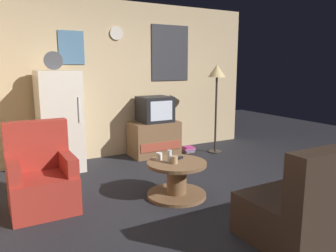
% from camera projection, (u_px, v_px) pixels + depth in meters
% --- Properties ---
extents(ground_plane, '(12.00, 12.00, 0.00)m').
position_uv_depth(ground_plane, '(197.00, 202.00, 3.84)').
color(ground_plane, '#232328').
extents(wall_with_art, '(5.20, 0.12, 2.64)m').
position_uv_depth(wall_with_art, '(119.00, 80.00, 5.71)').
color(wall_with_art, '#D1B284').
rests_on(wall_with_art, ground_plane).
extents(fridge, '(0.60, 0.62, 1.77)m').
position_uv_depth(fridge, '(60.00, 121.00, 4.90)').
color(fridge, silver).
rests_on(fridge, ground_plane).
extents(tv_stand, '(0.84, 0.53, 0.60)m').
position_uv_depth(tv_stand, '(154.00, 138.00, 5.82)').
color(tv_stand, brown).
rests_on(tv_stand, ground_plane).
extents(crt_tv, '(0.54, 0.51, 0.44)m').
position_uv_depth(crt_tv, '(155.00, 109.00, 5.74)').
color(crt_tv, black).
rests_on(crt_tv, tv_stand).
extents(standing_lamp, '(0.32, 0.32, 1.59)m').
position_uv_depth(standing_lamp, '(217.00, 78.00, 5.81)').
color(standing_lamp, '#332D28').
rests_on(standing_lamp, ground_plane).
extents(coffee_table, '(0.72, 0.72, 0.43)m').
position_uv_depth(coffee_table, '(177.00, 179.00, 3.98)').
color(coffee_table, brown).
rests_on(coffee_table, ground_plane).
extents(wine_glass, '(0.05, 0.05, 0.15)m').
position_uv_depth(wine_glass, '(170.00, 156.00, 3.92)').
color(wine_glass, silver).
rests_on(wine_glass, coffee_table).
extents(mug_ceramic_white, '(0.08, 0.08, 0.09)m').
position_uv_depth(mug_ceramic_white, '(159.00, 156.00, 4.02)').
color(mug_ceramic_white, silver).
rests_on(mug_ceramic_white, coffee_table).
extents(mug_ceramic_tan, '(0.08, 0.08, 0.09)m').
position_uv_depth(mug_ceramic_tan, '(175.00, 160.00, 3.87)').
color(mug_ceramic_tan, tan).
rests_on(mug_ceramic_tan, coffee_table).
extents(remote_control, '(0.16, 0.10, 0.02)m').
position_uv_depth(remote_control, '(178.00, 158.00, 4.06)').
color(remote_control, black).
rests_on(remote_control, coffee_table).
extents(armchair, '(0.68, 0.68, 0.96)m').
position_uv_depth(armchair, '(41.00, 179.00, 3.63)').
color(armchair, '#A52D23').
rests_on(armchair, ground_plane).
extents(couch, '(1.70, 0.80, 0.92)m').
position_uv_depth(couch, '(333.00, 200.00, 3.12)').
color(couch, '#38281E').
rests_on(couch, ground_plane).
extents(book_stack, '(0.22, 0.17, 0.11)m').
position_uv_depth(book_stack, '(188.00, 149.00, 6.03)').
color(book_stack, tan).
rests_on(book_stack, ground_plane).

